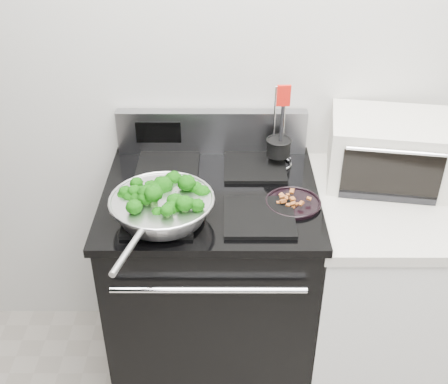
{
  "coord_description": "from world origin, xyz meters",
  "views": [
    {
      "loc": [
        -0.25,
        -0.31,
        2.07
      ],
      "look_at": [
        -0.25,
        1.36,
        0.98
      ],
      "focal_mm": 45.0,
      "sensor_mm": 36.0,
      "label": 1
    }
  ],
  "objects_px": {
    "skillet": "(162,207)",
    "utensil_holder": "(278,151)",
    "toaster_oven": "(388,150)",
    "gas_range": "(212,285)",
    "bacon_plate": "(293,200)"
  },
  "relations": [
    {
      "from": "gas_range",
      "to": "toaster_oven",
      "type": "xyz_separation_m",
      "value": [
        0.67,
        0.14,
        0.56
      ]
    },
    {
      "from": "gas_range",
      "to": "utensil_holder",
      "type": "distance_m",
      "value": 0.62
    },
    {
      "from": "gas_range",
      "to": "skillet",
      "type": "bearing_deg",
      "value": -130.73
    },
    {
      "from": "bacon_plate",
      "to": "utensil_holder",
      "type": "height_order",
      "value": "utensil_holder"
    },
    {
      "from": "skillet",
      "to": "utensil_holder",
      "type": "height_order",
      "value": "utensil_holder"
    },
    {
      "from": "bacon_plate",
      "to": "toaster_oven",
      "type": "xyz_separation_m",
      "value": [
        0.38,
        0.23,
        0.08
      ]
    },
    {
      "from": "gas_range",
      "to": "bacon_plate",
      "type": "relative_size",
      "value": 5.71
    },
    {
      "from": "toaster_oven",
      "to": "gas_range",
      "type": "bearing_deg",
      "value": -159.29
    },
    {
      "from": "bacon_plate",
      "to": "gas_range",
      "type": "bearing_deg",
      "value": 163.5
    },
    {
      "from": "utensil_holder",
      "to": "toaster_oven",
      "type": "distance_m",
      "value": 0.41
    },
    {
      "from": "gas_range",
      "to": "utensil_holder",
      "type": "xyz_separation_m",
      "value": [
        0.26,
        0.19,
        0.52
      ]
    },
    {
      "from": "skillet",
      "to": "utensil_holder",
      "type": "distance_m",
      "value": 0.56
    },
    {
      "from": "bacon_plate",
      "to": "toaster_oven",
      "type": "height_order",
      "value": "toaster_oven"
    },
    {
      "from": "utensil_holder",
      "to": "toaster_oven",
      "type": "relative_size",
      "value": 0.71
    },
    {
      "from": "skillet",
      "to": "bacon_plate",
      "type": "bearing_deg",
      "value": 27.44
    }
  ]
}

